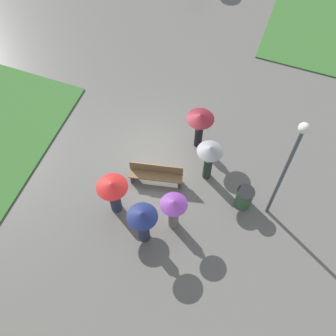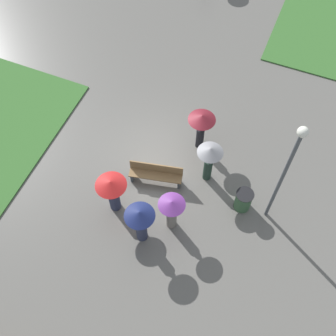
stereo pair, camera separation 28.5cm
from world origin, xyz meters
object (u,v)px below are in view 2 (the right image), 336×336
crowd_person_red (112,190)px  lamp_post (287,167)px  crowd_person_grey (209,157)px  park_bench (156,173)px  crowd_person_maroon (201,124)px  crowd_person_purple (172,210)px  crowd_person_navy (140,221)px  trash_bin (243,200)px

crowd_person_red → lamp_post: bearing=-106.1°
crowd_person_grey → park_bench: bearing=-117.9°
crowd_person_maroon → crowd_person_purple: size_ratio=1.09×
park_bench → crowd_person_red: size_ratio=1.12×
crowd_person_maroon → crowd_person_purple: 3.60m
crowd_person_grey → crowd_person_purple: crowd_person_grey is taller
crowd_person_maroon → crowd_person_navy: 4.44m
crowd_person_navy → lamp_post: bearing=-28.2°
lamp_post → crowd_person_navy: lamp_post is taller
lamp_post → crowd_person_red: lamp_post is taller
park_bench → crowd_person_maroon: bearing=52.8°
crowd_person_navy → crowd_person_purple: 1.14m
park_bench → lamp_post: bearing=-10.1°
park_bench → crowd_person_maroon: crowd_person_maroon is taller
trash_bin → crowd_person_maroon: crowd_person_maroon is taller
trash_bin → crowd_person_maroon: 3.21m
park_bench → crowd_person_navy: size_ratio=1.04×
crowd_person_purple → crowd_person_red: (-2.14, -0.13, 0.11)m
crowd_person_maroon → park_bench: bearing=-54.1°
crowd_person_grey → crowd_person_purple: 2.37m
park_bench → crowd_person_red: bearing=-132.4°
trash_bin → crowd_person_grey: 1.96m
crowd_person_red → crowd_person_purple: bearing=-121.9°
park_bench → crowd_person_grey: 2.11m
park_bench → trash_bin: bearing=-10.0°
crowd_person_red → park_bench: bearing=-65.0°
lamp_post → crowd_person_grey: 3.18m
park_bench → trash_bin: (3.32, 0.16, -0.01)m
lamp_post → crowd_person_maroon: (-3.27, 1.91, -1.80)m
park_bench → crowd_person_navy: (0.46, -2.30, 0.84)m
crowd_person_purple → trash_bin: bearing=22.8°
park_bench → lamp_post: size_ratio=0.40×
trash_bin → crowd_person_maroon: (-2.37, 1.94, 0.95)m
crowd_person_maroon → crowd_person_red: bearing=-56.5°
park_bench → crowd_person_purple: size_ratio=1.17×
lamp_post → trash_bin: (-0.91, -0.03, -2.75)m
park_bench → crowd_person_purple: crowd_person_purple is taller
lamp_post → trash_bin: 2.90m
crowd_person_grey → crowd_person_red: (-2.64, -2.44, -0.12)m
crowd_person_navy → crowd_person_red: crowd_person_navy is taller
crowd_person_maroon → crowd_person_purple: crowd_person_maroon is taller
lamp_post → crowd_person_purple: lamp_post is taller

